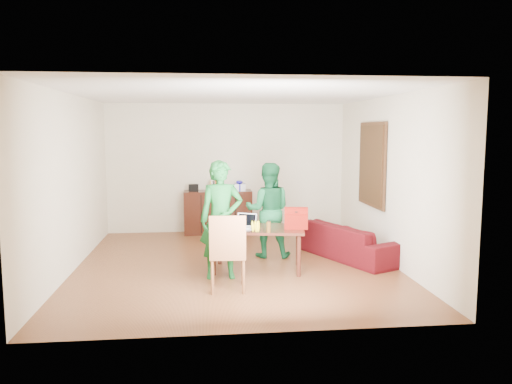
{
  "coord_description": "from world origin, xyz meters",
  "views": [
    {
      "loc": [
        -0.5,
        -7.8,
        2.14
      ],
      "look_at": [
        0.32,
        -0.13,
        1.19
      ],
      "focal_mm": 35.0,
      "sensor_mm": 36.0,
      "label": 1
    }
  ],
  "objects": [
    {
      "name": "person_far",
      "position": [
        0.59,
        0.48,
        0.8
      ],
      "size": [
        0.87,
        0.72,
        1.61
      ],
      "primitive_type": "imported",
      "rotation": [
        0.0,
        0.0,
        2.99
      ],
      "color": "#155F33",
      "rests_on": "ground"
    },
    {
      "name": "sofa",
      "position": [
        1.95,
        0.25,
        0.29
      ],
      "size": [
        1.54,
        2.13,
        0.58
      ],
      "primitive_type": "imported",
      "rotation": [
        0.0,
        0.0,
        2.01
      ],
      "color": "#37070A",
      "rests_on": "ground"
    },
    {
      "name": "bananas",
      "position": [
        0.25,
        -0.66,
        0.7
      ],
      "size": [
        0.17,
        0.11,
        0.06
      ],
      "primitive_type": null,
      "rotation": [
        0.0,
        0.0,
        0.02
      ],
      "color": "yellow",
      "rests_on": "table"
    },
    {
      "name": "table",
      "position": [
        0.32,
        -0.33,
        0.59
      ],
      "size": [
        1.53,
        1.03,
        0.67
      ],
      "rotation": [
        0.0,
        0.0,
        -0.17
      ],
      "color": "black",
      "rests_on": "ground"
    },
    {
      "name": "red_bag",
      "position": [
        0.89,
        -0.46,
        0.79
      ],
      "size": [
        0.38,
        0.26,
        0.26
      ],
      "primitive_type": "cube",
      "rotation": [
        0.0,
        0.0,
        -0.17
      ],
      "color": "maroon",
      "rests_on": "table"
    },
    {
      "name": "chair",
      "position": [
        -0.19,
        -1.27,
        0.31
      ],
      "size": [
        0.5,
        0.48,
        1.05
      ],
      "rotation": [
        0.0,
        0.0,
        -0.05
      ],
      "color": "#5B311B",
      "rests_on": "ground"
    },
    {
      "name": "room",
      "position": [
        0.01,
        0.13,
        1.31
      ],
      "size": [
        5.2,
        5.7,
        2.9
      ],
      "color": "#4A2312",
      "rests_on": "ground"
    },
    {
      "name": "laptop",
      "position": [
        0.1,
        -0.39,
        0.71
      ],
      "size": [
        0.37,
        0.32,
        0.22
      ],
      "rotation": [
        0.0,
        0.0,
        -0.39
      ],
      "color": "white",
      "rests_on": "table"
    },
    {
      "name": "person_near",
      "position": [
        -0.25,
        -0.68,
        0.86
      ],
      "size": [
        0.65,
        0.45,
        1.72
      ],
      "primitive_type": "imported",
      "rotation": [
        0.0,
        0.0,
        0.06
      ],
      "color": "#145C23",
      "rests_on": "ground"
    },
    {
      "name": "bottle",
      "position": [
        0.44,
        -0.73,
        0.76
      ],
      "size": [
        0.07,
        0.07,
        0.19
      ],
      "primitive_type": "cylinder",
      "rotation": [
        0.0,
        0.0,
        0.19
      ],
      "color": "#523212",
      "rests_on": "table"
    }
  ]
}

